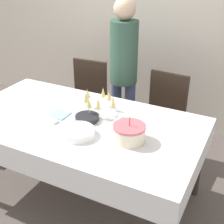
{
  "coord_description": "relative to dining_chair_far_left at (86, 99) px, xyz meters",
  "views": [
    {
      "loc": [
        1.25,
        -1.86,
        2.01
      ],
      "look_at": [
        0.28,
        0.05,
        0.9
      ],
      "focal_mm": 50.0,
      "sensor_mm": 36.0,
      "label": 1
    }
  ],
  "objects": [
    {
      "name": "birthday_cake",
      "position": [
        0.94,
        -0.95,
        0.33
      ],
      "size": [
        0.24,
        0.24,
        0.2
      ],
      "color": "beige",
      "rests_on": "dining_table"
    },
    {
      "name": "wall_back",
      "position": [
        0.45,
        0.81,
        0.84
      ],
      "size": [
        8.0,
        0.05,
        2.7
      ],
      "color": "silver",
      "rests_on": "ground_plane"
    },
    {
      "name": "dining_chair_far_right",
      "position": [
        0.9,
        -0.0,
        0.0
      ],
      "size": [
        0.45,
        0.45,
        0.94
      ],
      "color": "#38281E",
      "rests_on": "ground_plane"
    },
    {
      "name": "dining_table",
      "position": [
        0.45,
        -0.86,
        0.17
      ],
      "size": [
        2.0,
        1.09,
        0.78
      ],
      "color": "white",
      "rests_on": "ground_plane"
    },
    {
      "name": "plate_stack_dessert",
      "position": [
        0.51,
        -0.83,
        0.29
      ],
      "size": [
        0.19,
        0.19,
        0.04
      ],
      "color": "black",
      "rests_on": "dining_table"
    },
    {
      "name": "napkin_pile",
      "position": [
        0.26,
        -0.86,
        0.27
      ],
      "size": [
        0.15,
        0.15,
        0.01
      ],
      "color": "#8CC6E0",
      "rests_on": "dining_table"
    },
    {
      "name": "plate_stack_main",
      "position": [
        0.57,
        -1.06,
        0.29
      ],
      "size": [
        0.26,
        0.26,
        0.06
      ],
      "color": "white",
      "rests_on": "dining_table"
    },
    {
      "name": "fork_pile",
      "position": [
        0.24,
        -0.97,
        0.28
      ],
      "size": [
        0.18,
        0.09,
        0.02
      ],
      "color": "silver",
      "rests_on": "dining_table"
    },
    {
      "name": "person_standing",
      "position": [
        0.44,
        0.04,
        0.47
      ],
      "size": [
        0.28,
        0.28,
        1.63
      ],
      "color": "#3F4C72",
      "rests_on": "ground_plane"
    },
    {
      "name": "dining_chair_far_left",
      "position": [
        0.0,
        0.0,
        0.0
      ],
      "size": [
        0.44,
        0.44,
        0.94
      ],
      "color": "#38281E",
      "rests_on": "ground_plane"
    },
    {
      "name": "ground_plane",
      "position": [
        0.45,
        -0.86,
        -0.51
      ],
      "size": [
        12.0,
        12.0,
        0.0
      ],
      "primitive_type": "plane",
      "color": "#564C47"
    },
    {
      "name": "champagne_tray",
      "position": [
        0.53,
        -0.67,
        0.35
      ],
      "size": [
        0.37,
        0.37,
        0.18
      ],
      "color": "silver",
      "rests_on": "dining_table"
    },
    {
      "name": "cake_knife",
      "position": [
        0.92,
        -1.17,
        0.27
      ],
      "size": [
        0.27,
        0.16,
        0.0
      ],
      "color": "silver",
      "rests_on": "dining_table"
    }
  ]
}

